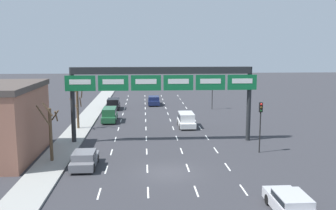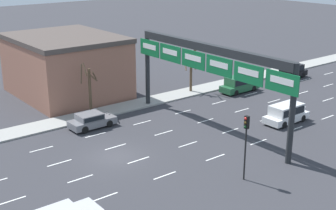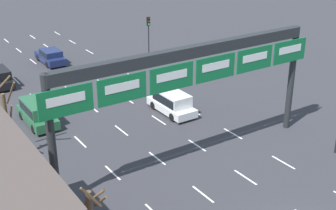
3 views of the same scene
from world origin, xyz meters
The scene contains 12 objects.
ground_plane centered at (0.00, 0.00, 0.00)m, with size 220.00×220.00×0.00m, color #333338.
sidewalk_left centered at (-9.65, 0.00, 0.07)m, with size 2.80×110.00×0.15m.
lane_dashes centered at (0.00, 13.50, 0.00)m, with size 10.02×67.00×0.01m.
sign_gantry centered at (0.00, 9.60, 6.33)m, with size 19.38×0.70×7.76m.
building_near centered at (-17.73, 4.82, 3.31)m, with size 12.80×10.28×6.61m.
suv_white centered at (3.31, 16.64, 0.98)m, with size 1.93×4.66×1.76m.
car_grey centered at (-6.77, 1.65, 0.74)m, with size 1.93×4.20×1.38m.
suv_black centered at (-6.68, 30.41, 0.94)m, with size 1.95×4.12×1.68m.
suv_green centered at (-6.39, 20.61, 1.01)m, with size 1.85×4.81×1.83m.
traffic_light_mid_block centered at (8.84, 4.99, 3.38)m, with size 0.30×0.35×4.73m.
tree_bare_closest centered at (-9.68, 16.18, 2.82)m, with size 1.77×1.80×5.42m.
tree_bare_second centered at (-9.78, 3.27, 2.80)m, with size 1.86×1.87×5.07m.
Camera 2 is at (28.82, -17.52, 15.27)m, focal length 50.00 mm.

